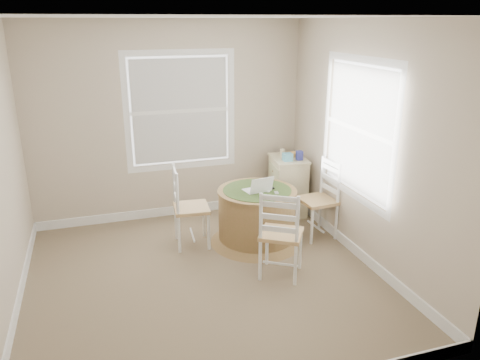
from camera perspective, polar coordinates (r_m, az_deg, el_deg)
name	(u,v)px	position (r m, az deg, el deg)	size (l,w,h in m)	color
room	(213,154)	(4.70, -3.27, 3.17)	(3.64, 3.64, 2.64)	#78654C
round_table	(257,213)	(5.64, 2.07, -4.10)	(1.12, 1.12, 0.67)	olive
chair_left	(191,208)	(5.56, -5.95, -3.36)	(0.42, 0.40, 0.95)	white
chair_near	(281,234)	(4.90, 5.06, -6.52)	(0.42, 0.40, 0.95)	white
chair_right	(317,200)	(5.83, 9.38, -2.44)	(0.42, 0.40, 0.95)	white
laptop	(258,189)	(5.48, 2.19, -1.11)	(0.33, 0.30, 0.21)	white
mouse	(268,191)	(5.48, 3.38, -1.35)	(0.05, 0.08, 0.03)	white
phone	(276,193)	(5.44, 4.47, -1.60)	(0.04, 0.09, 0.02)	#B7BABF
keys	(272,189)	(5.57, 3.89, -1.05)	(0.06, 0.05, 0.03)	black
corner_chest	(288,185)	(6.52, 5.82, -0.64)	(0.51, 0.65, 0.80)	beige
tissue_box	(287,157)	(6.25, 5.81, 2.79)	(0.12, 0.12, 0.10)	#5CB2D2
box_yellow	(291,155)	(6.45, 6.26, 3.10)	(0.15, 0.10, 0.06)	#E7AC51
box_blue	(300,156)	(6.30, 7.30, 2.98)	(0.08, 0.08, 0.12)	#323798
cup_cream	(282,152)	(6.49, 5.16, 3.40)	(0.07, 0.07, 0.09)	beige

